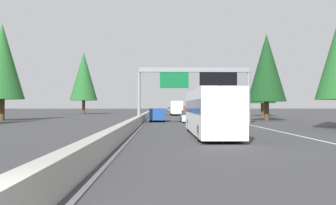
{
  "coord_description": "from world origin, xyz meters",
  "views": [
    {
      "loc": [
        -4.55,
        -2.16,
        2.08
      ],
      "look_at": [
        55.44,
        -3.35,
        2.56
      ],
      "focal_mm": 37.65,
      "sensor_mm": 36.0,
      "label": 1
    }
  ],
  "objects": [
    {
      "name": "minivan_distant_a",
      "position": [
        40.72,
        -1.68,
        0.95
      ],
      "size": [
        5.0,
        1.95,
        1.69
      ],
      "color": "#1E4793",
      "rests_on": "ground"
    },
    {
      "name": "conifer_left_near",
      "position": [
        43.97,
        19.58,
        8.08
      ],
      "size": [
        5.84,
        5.84,
        13.28
      ],
      "color": "#4C3823",
      "rests_on": "ground"
    },
    {
      "name": "shoulder_stripe_right",
      "position": [
        70.0,
        -11.52,
        0.01
      ],
      "size": [
        160.0,
        0.16,
        0.01
      ],
      "primitive_type": "cube",
      "color": "silver",
      "rests_on": "ground"
    },
    {
      "name": "conifer_right_mid",
      "position": [
        64.06,
        -22.06,
        6.93
      ],
      "size": [
        5.02,
        5.02,
        11.4
      ],
      "color": "#4C3823",
      "rests_on": "ground"
    },
    {
      "name": "box_truck_distant_b",
      "position": [
        67.98,
        -5.28,
        1.61
      ],
      "size": [
        8.5,
        2.4,
        2.95
      ],
      "color": "white",
      "rests_on": "ground"
    },
    {
      "name": "conifer_right_far",
      "position": [
        88.63,
        -18.05,
        5.3
      ],
      "size": [
        3.84,
        3.84,
        8.73
      ],
      "color": "#4C3823",
      "rests_on": "ground"
    },
    {
      "name": "conifer_right_near",
      "position": [
        43.23,
        -16.6,
        7.21
      ],
      "size": [
        5.22,
        5.22,
        11.87
      ],
      "color": "#4C3823",
      "rests_on": "ground"
    },
    {
      "name": "pickup_near_center",
      "position": [
        86.87,
        -8.84,
        0.91
      ],
      "size": [
        5.6,
        2.0,
        1.86
      ],
      "color": "red",
      "rests_on": "ground"
    },
    {
      "name": "sign_gantry_overhead",
      "position": [
        34.74,
        -6.04,
        5.02
      ],
      "size": [
        0.5,
        12.68,
        6.3
      ],
      "color": "gray",
      "rests_on": "ground"
    },
    {
      "name": "shoulder_stripe_median",
      "position": [
        70.0,
        -0.25,
        0.01
      ],
      "size": [
        160.0,
        0.16,
        0.01
      ],
      "primitive_type": "cube",
      "color": "silver",
      "rests_on": "ground"
    },
    {
      "name": "median_barrier",
      "position": [
        80.0,
        0.3,
        0.45
      ],
      "size": [
        180.0,
        0.56,
        0.9
      ],
      "primitive_type": "cube",
      "color": "#9E9B93",
      "rests_on": "ground"
    },
    {
      "name": "sedan_far_right",
      "position": [
        111.73,
        -5.18,
        0.68
      ],
      "size": [
        4.4,
        1.8,
        1.47
      ],
      "color": "slate",
      "rests_on": "ground"
    },
    {
      "name": "sedan_mid_right",
      "position": [
        69.46,
        -2.03,
        0.68
      ],
      "size": [
        4.4,
        1.8,
        1.47
      ],
      "color": "black",
      "rests_on": "ground"
    },
    {
      "name": "sedan_far_center",
      "position": [
        38.94,
        -5.53,
        0.68
      ],
      "size": [
        4.4,
        1.8,
        1.47
      ],
      "color": "silver",
      "rests_on": "ground"
    },
    {
      "name": "conifer_left_mid",
      "position": [
        80.13,
        16.4,
        9.04
      ],
      "size": [
        6.54,
        6.54,
        14.86
      ],
      "color": "#4C3823",
      "rests_on": "ground"
    },
    {
      "name": "bus_near_right",
      "position": [
        19.55,
        -5.52,
        1.72
      ],
      "size": [
        11.5,
        2.55,
        3.1
      ],
      "color": "white",
      "rests_on": "ground"
    },
    {
      "name": "ground_plane",
      "position": [
        60.0,
        0.0,
        0.0
      ],
      "size": [
        320.0,
        320.0,
        0.0
      ],
      "primitive_type": "plane",
      "color": "#38383A"
    }
  ]
}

